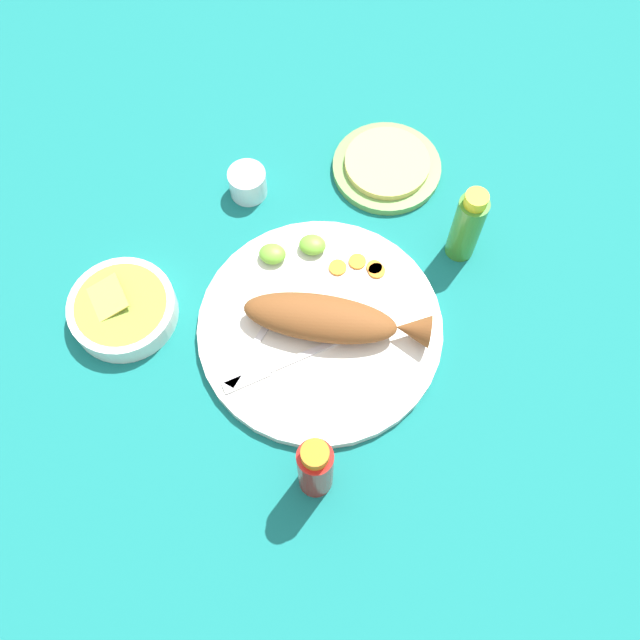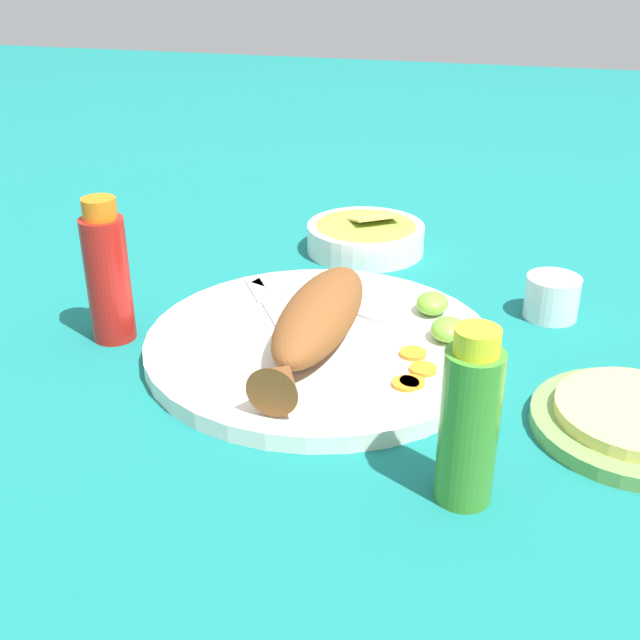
# 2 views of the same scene
# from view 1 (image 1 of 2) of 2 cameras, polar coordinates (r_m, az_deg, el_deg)

# --- Properties ---
(ground_plane) EXTENTS (4.00, 4.00, 0.00)m
(ground_plane) POSITION_cam_1_polar(r_m,az_deg,el_deg) (1.08, -0.00, -0.84)
(ground_plane) COLOR #146B66
(main_plate) EXTENTS (0.37, 0.37, 0.02)m
(main_plate) POSITION_cam_1_polar(r_m,az_deg,el_deg) (1.08, -0.00, -0.65)
(main_plate) COLOR silver
(main_plate) RESTS_ON ground_plane
(fried_fish) EXTENTS (0.28, 0.08, 0.05)m
(fried_fish) POSITION_cam_1_polar(r_m,az_deg,el_deg) (1.04, 0.86, 0.04)
(fried_fish) COLOR brown
(fried_fish) RESTS_ON main_plate
(fork_near) EXTENTS (0.16, 0.11, 0.00)m
(fork_near) POSITION_cam_1_polar(r_m,az_deg,el_deg) (1.04, -3.67, -3.83)
(fork_near) COLOR silver
(fork_near) RESTS_ON main_plate
(fork_far) EXTENTS (0.08, 0.18, 0.00)m
(fork_far) POSITION_cam_1_polar(r_m,az_deg,el_deg) (1.06, -5.07, -1.72)
(fork_far) COLOR silver
(fork_far) RESTS_ON main_plate
(carrot_slice_near) EXTENTS (0.02, 0.02, 0.00)m
(carrot_slice_near) POSITION_cam_1_polar(r_m,az_deg,el_deg) (1.11, 4.36, 4.23)
(carrot_slice_near) COLOR orange
(carrot_slice_near) RESTS_ON main_plate
(carrot_slice_mid) EXTENTS (0.03, 0.03, 0.00)m
(carrot_slice_mid) POSITION_cam_1_polar(r_m,az_deg,el_deg) (1.12, 3.00, 4.69)
(carrot_slice_mid) COLOR orange
(carrot_slice_mid) RESTS_ON main_plate
(carrot_slice_far) EXTENTS (0.03, 0.03, 0.00)m
(carrot_slice_far) POSITION_cam_1_polar(r_m,az_deg,el_deg) (1.11, 4.56, 3.95)
(carrot_slice_far) COLOR orange
(carrot_slice_far) RESTS_ON main_plate
(carrot_slice_extra) EXTENTS (0.03, 0.03, 0.00)m
(carrot_slice_extra) POSITION_cam_1_polar(r_m,az_deg,el_deg) (1.11, 1.43, 4.22)
(carrot_slice_extra) COLOR orange
(carrot_slice_extra) RESTS_ON main_plate
(lime_wedge_main) EXTENTS (0.04, 0.04, 0.02)m
(lime_wedge_main) POSITION_cam_1_polar(r_m,az_deg,el_deg) (1.12, -0.61, 6.03)
(lime_wedge_main) COLOR #6BB233
(lime_wedge_main) RESTS_ON main_plate
(lime_wedge_side) EXTENTS (0.04, 0.04, 0.02)m
(lime_wedge_side) POSITION_cam_1_polar(r_m,az_deg,el_deg) (1.11, -3.83, 5.30)
(lime_wedge_side) COLOR #6BB233
(lime_wedge_side) RESTS_ON main_plate
(hot_sauce_bottle_red) EXTENTS (0.05, 0.05, 0.16)m
(hot_sauce_bottle_red) POSITION_cam_1_polar(r_m,az_deg,el_deg) (0.94, -0.38, -11.78)
(hot_sauce_bottle_red) COLOR #B21914
(hot_sauce_bottle_red) RESTS_ON ground_plane
(hot_sauce_bottle_green) EXTENTS (0.05, 0.05, 0.15)m
(hot_sauce_bottle_green) POSITION_cam_1_polar(r_m,az_deg,el_deg) (1.11, 11.69, 7.39)
(hot_sauce_bottle_green) COLOR #3D8428
(hot_sauce_bottle_green) RESTS_ON ground_plane
(salt_cup) EXTENTS (0.06, 0.06, 0.05)m
(salt_cup) POSITION_cam_1_polar(r_m,az_deg,el_deg) (1.20, -5.79, 10.77)
(salt_cup) COLOR silver
(salt_cup) RESTS_ON ground_plane
(guacamole_bowl) EXTENTS (0.16, 0.16, 0.05)m
(guacamole_bowl) POSITION_cam_1_polar(r_m,az_deg,el_deg) (1.12, -15.51, 0.87)
(guacamole_bowl) COLOR white
(guacamole_bowl) RESTS_ON ground_plane
(tortilla_plate) EXTENTS (0.18, 0.18, 0.01)m
(tortilla_plate) POSITION_cam_1_polar(r_m,az_deg,el_deg) (1.23, 5.35, 12.04)
(tortilla_plate) COLOR #6B9E4C
(tortilla_plate) RESTS_ON ground_plane
(tortilla_stack) EXTENTS (0.14, 0.14, 0.01)m
(tortilla_stack) POSITION_cam_1_polar(r_m,az_deg,el_deg) (1.22, 5.40, 12.41)
(tortilla_stack) COLOR #E0C666
(tortilla_stack) RESTS_ON tortilla_plate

